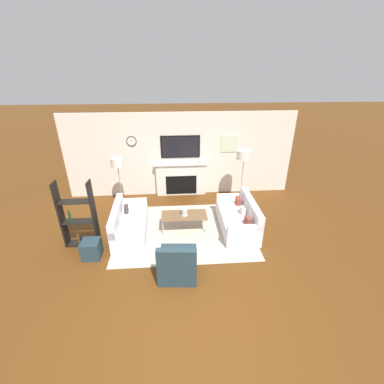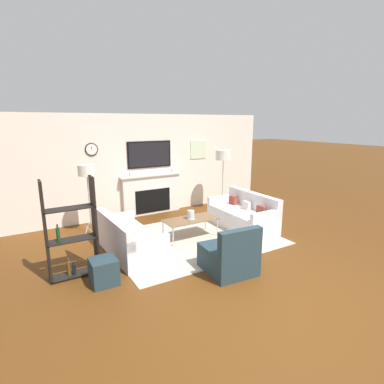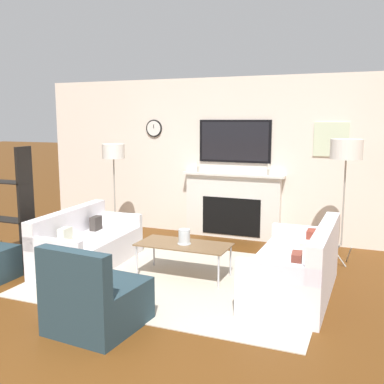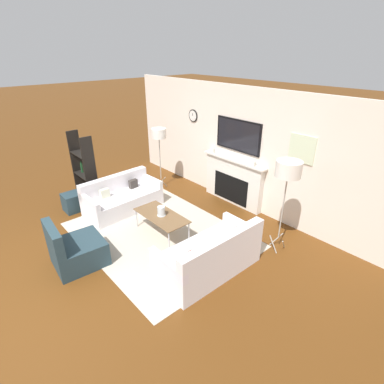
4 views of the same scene
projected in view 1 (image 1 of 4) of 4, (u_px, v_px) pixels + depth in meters
ground_plane at (192, 315)px, 4.46m from camera, size 60.00×60.00×0.00m
fireplace_wall at (181, 159)px, 8.31m from camera, size 7.32×0.28×2.70m
area_rug at (185, 230)px, 6.80m from camera, size 3.48×2.70×0.01m
couch_left at (129, 224)px, 6.58m from camera, size 0.88×1.74×0.76m
couch_right at (239, 219)px, 6.77m from camera, size 0.87×1.76×0.83m
armchair at (178, 264)px, 5.24m from camera, size 0.83×0.88×0.86m
coffee_table at (184, 216)px, 6.68m from camera, size 1.18×0.56×0.43m
hurricane_candle at (184, 212)px, 6.63m from camera, size 0.17×0.17×0.19m
floor_lamp_left at (117, 163)px, 7.29m from camera, size 0.37×0.37×1.61m
floor_lamp_right at (244, 155)px, 7.48m from camera, size 0.43×0.43×1.75m
shelf_unit at (78, 217)px, 5.97m from camera, size 0.79×0.28×1.65m
ottoman at (91, 249)px, 5.77m from camera, size 0.40×0.40×0.42m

